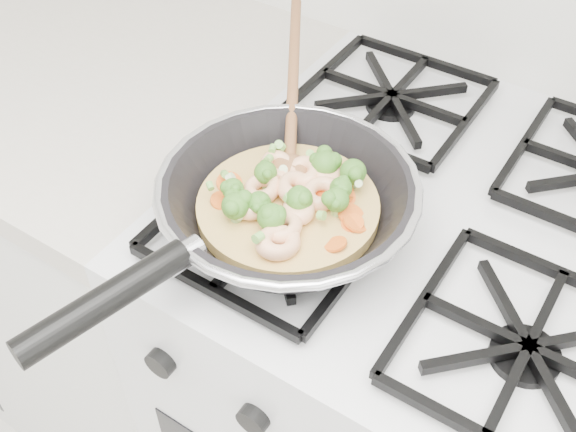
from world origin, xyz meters
The scene contains 3 objects.
stove centered at (0.00, 1.70, 0.46)m, with size 0.60×0.60×0.92m.
counter_left centered at (-0.80, 1.70, 0.45)m, with size 1.00×0.60×0.90m.
skillet centered at (-0.14, 1.56, 0.96)m, with size 0.33×0.61×0.10m.
Camera 1 is at (0.16, 1.11, 1.48)m, focal length 42.94 mm.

